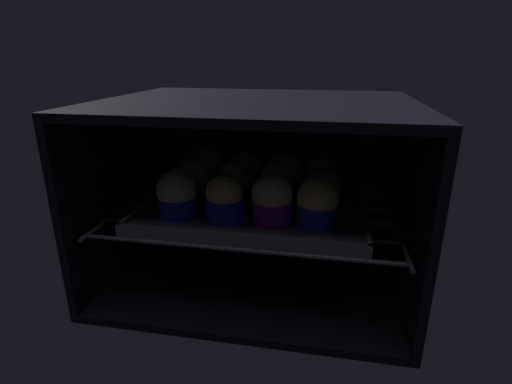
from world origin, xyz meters
TOP-DOWN VIEW (x-y plane):
  - oven_cavity at (0.00, 26.25)cm, footprint 59.00×47.00cm
  - oven_rack at (0.00, 22.00)cm, footprint 54.80×42.00cm
  - baking_tray at (0.00, 20.17)cm, footprint 42.64×34.09cm
  - muffin_row0_col0 at (-13.10, 11.28)cm, footprint 7.44×7.44cm
  - muffin_row0_col1 at (-4.06, 11.27)cm, footprint 7.01×7.01cm
  - muffin_row0_col2 at (4.45, 11.93)cm, footprint 7.35×7.35cm
  - muffin_row0_col3 at (12.45, 11.65)cm, footprint 7.28×7.28cm
  - muffin_row1_col0 at (-13.15, 20.40)cm, footprint 7.31×7.31cm
  - muffin_row1_col1 at (-4.57, 19.87)cm, footprint 7.01×7.01cm
  - muffin_row1_col2 at (4.24, 20.35)cm, footprint 7.02×7.02cm
  - muffin_row1_col3 at (13.03, 19.82)cm, footprint 7.39×7.39cm
  - muffin_row2_col0 at (-12.92, 28.34)cm, footprint 7.10×7.10cm
  - muffin_row2_col1 at (-4.30, 28.71)cm, footprint 7.41×7.41cm
  - muffin_row2_col2 at (4.27, 28.66)cm, footprint 7.53×7.53cm
  - muffin_row2_col3 at (12.57, 28.47)cm, footprint 7.01×7.01cm

SIDE VIEW (x-z plane):
  - oven_rack at x=0.00cm, z-range 13.20..14.00cm
  - baking_tray at x=0.00cm, z-range 13.57..15.77cm
  - oven_cavity at x=0.00cm, z-range -1.50..35.50cm
  - muffin_row2_col3 at x=12.57cm, z-range 14.83..22.77cm
  - muffin_row1_col3 at x=13.03cm, z-range 14.89..23.21cm
  - muffin_row1_col1 at x=-4.57cm, z-range 14.94..23.32cm
  - muffin_row0_col1 at x=-4.06cm, z-range 14.94..23.47cm
  - muffin_row2_col2 at x=4.27cm, z-range 14.89..23.54cm
  - muffin_row1_col0 at x=-13.15cm, z-range 14.67..23.77cm
  - muffin_row2_col1 at x=-4.30cm, z-range 14.83..23.65cm
  - muffin_row1_col2 at x=4.24cm, z-range 14.87..23.67cm
  - muffin_row0_col0 at x=-13.10cm, z-range 14.67..23.91cm
  - muffin_row0_col3 at x=12.45cm, z-range 14.93..23.73cm
  - muffin_row0_col2 at x=4.45cm, z-range 14.91..23.86cm
  - muffin_row2_col0 at x=-12.92cm, z-range 14.79..24.02cm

